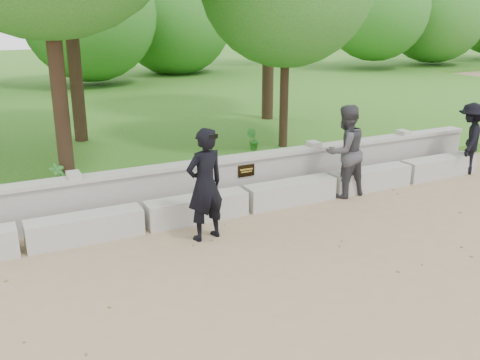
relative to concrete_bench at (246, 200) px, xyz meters
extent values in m
plane|color=#967D5C|center=(0.00, -1.90, -0.22)|extent=(80.00, 80.00, 0.00)
cube|color=#235F16|center=(0.00, 12.10, -0.10)|extent=(40.00, 22.00, 0.25)
cube|color=#B4B1AA|center=(-3.00, 0.00, 0.00)|extent=(1.90, 0.45, 0.45)
cube|color=#B4B1AA|center=(-1.00, 0.00, 0.00)|extent=(1.90, 0.45, 0.45)
cube|color=#B4B1AA|center=(1.00, 0.00, 0.00)|extent=(1.90, 0.45, 0.45)
cube|color=#B4B1AA|center=(3.00, 0.00, 0.00)|extent=(1.90, 0.45, 0.45)
cube|color=#B4B1AA|center=(5.00, 0.00, 0.00)|extent=(1.90, 0.45, 0.45)
cube|color=#A9A7A0|center=(0.00, 0.70, 0.18)|extent=(12.50, 0.25, 0.82)
cube|color=#B4B1AA|center=(0.00, 0.70, 0.64)|extent=(12.50, 0.35, 0.08)
cube|color=black|center=(0.30, 0.56, 0.40)|extent=(0.36, 0.02, 0.24)
imported|color=black|center=(-1.18, -0.82, 0.73)|extent=(0.77, 0.58, 1.90)
cube|color=black|center=(-1.18, -1.20, 1.61)|extent=(0.14, 0.05, 0.07)
imported|color=#39383D|center=(2.21, -0.10, 0.72)|extent=(0.98, 0.79, 1.90)
imported|color=black|center=(5.80, -0.10, 0.61)|extent=(1.22, 1.16, 1.66)
cylinder|color=#382619|center=(-2.89, 2.20, 2.25)|extent=(0.30, 0.30, 4.46)
cylinder|color=#382619|center=(-1.85, 6.26, 2.63)|extent=(0.35, 0.35, 5.21)
cylinder|color=#382619|center=(2.76, 3.21, 1.69)|extent=(0.22, 0.22, 3.32)
cylinder|color=#382619|center=(4.24, 6.68, 2.80)|extent=(0.38, 0.38, 5.56)
imported|color=#2A6F25|center=(-3.11, 1.94, 0.33)|extent=(0.38, 0.33, 0.61)
imported|color=#2A6F25|center=(1.87, 3.23, 0.30)|extent=(0.38, 0.38, 0.54)
imported|color=#2A6F25|center=(1.67, 1.40, 0.29)|extent=(0.60, 0.58, 0.52)
camera|label=1|loc=(-4.39, -8.50, 3.46)|focal=40.00mm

